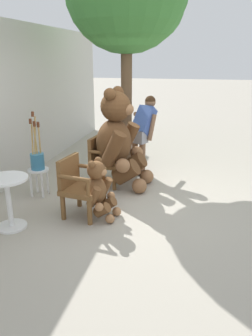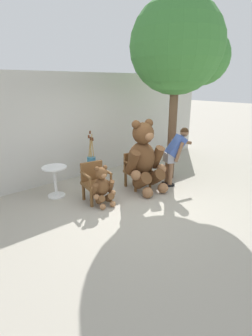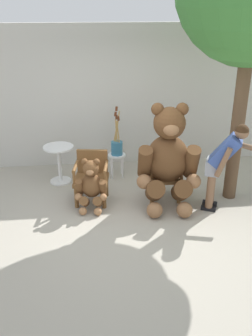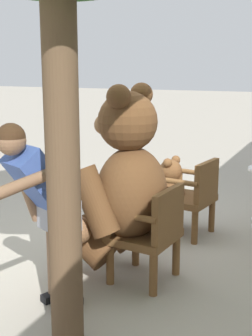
{
  "view_description": "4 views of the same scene",
  "coord_description": "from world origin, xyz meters",
  "px_view_note": "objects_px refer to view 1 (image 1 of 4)",
  "views": [
    {
      "loc": [
        -4.71,
        -0.89,
        2.21
      ],
      "look_at": [
        -0.4,
        0.09,
        0.69
      ],
      "focal_mm": 35.0,
      "sensor_mm": 36.0,
      "label": 1
    },
    {
      "loc": [
        -3.67,
        -3.84,
        2.55
      ],
      "look_at": [
        -0.08,
        0.3,
        0.75
      ],
      "focal_mm": 28.0,
      "sensor_mm": 36.0,
      "label": 2
    },
    {
      "loc": [
        -0.69,
        -5.03,
        3.15
      ],
      "look_at": [
        -0.1,
        0.13,
        0.84
      ],
      "focal_mm": 40.0,
      "sensor_mm": 36.0,
      "label": 3
    },
    {
      "loc": [
        4.22,
        2.12,
        1.87
      ],
      "look_at": [
        0.2,
        0.29,
        0.9
      ],
      "focal_mm": 50.0,
      "sensor_mm": 36.0,
      "label": 4
    }
  ],
  "objects_px": {
    "wooden_chair_left": "(79,185)",
    "wooden_chair_right": "(104,159)",
    "white_stool": "(39,175)",
    "brush_bucket": "(37,158)",
    "person_visitor": "(143,128)",
    "teddy_bear_large": "(119,139)",
    "round_side_table": "(8,197)",
    "teddy_bear_small": "(98,189)"
  },
  "relations": [
    {
      "from": "wooden_chair_left",
      "to": "wooden_chair_right",
      "type": "height_order",
      "value": "same"
    },
    {
      "from": "white_stool",
      "to": "brush_bucket",
      "type": "relative_size",
      "value": 0.49
    },
    {
      "from": "brush_bucket",
      "to": "person_visitor",
      "type": "bearing_deg",
      "value": -43.4
    },
    {
      "from": "wooden_chair_left",
      "to": "teddy_bear_large",
      "type": "relative_size",
      "value": 0.5
    },
    {
      "from": "wooden_chair_right",
      "to": "teddy_bear_large",
      "type": "relative_size",
      "value": 0.5
    },
    {
      "from": "wooden_chair_right",
      "to": "wooden_chair_left",
      "type": "bearing_deg",
      "value": -179.98
    },
    {
      "from": "wooden_chair_right",
      "to": "white_stool",
      "type": "distance_m",
      "value": 1.18
    },
    {
      "from": "teddy_bear_large",
      "to": "round_side_table",
      "type": "distance_m",
      "value": 2.14
    },
    {
      "from": "person_visitor",
      "to": "round_side_table",
      "type": "relative_size",
      "value": 2.06
    },
    {
      "from": "white_stool",
      "to": "round_side_table",
      "type": "relative_size",
      "value": 0.64
    },
    {
      "from": "wooden_chair_left",
      "to": "teddy_bear_large",
      "type": "bearing_deg",
      "value": -12.41
    },
    {
      "from": "wooden_chair_right",
      "to": "teddy_bear_small",
      "type": "relative_size",
      "value": 0.99
    },
    {
      "from": "brush_bucket",
      "to": "wooden_chair_left",
      "type": "bearing_deg",
      "value": -119.51
    },
    {
      "from": "teddy_bear_small",
      "to": "teddy_bear_large",
      "type": "bearing_deg",
      "value": 0.65
    },
    {
      "from": "wooden_chair_right",
      "to": "person_visitor",
      "type": "xyz_separation_m",
      "value": [
        0.8,
        -0.55,
        0.43
      ]
    },
    {
      "from": "teddy_bear_small",
      "to": "white_stool",
      "type": "xyz_separation_m",
      "value": [
        0.53,
        1.19,
        -0.07
      ]
    },
    {
      "from": "teddy_bear_small",
      "to": "white_stool",
      "type": "height_order",
      "value": "teddy_bear_small"
    },
    {
      "from": "person_visitor",
      "to": "round_side_table",
      "type": "distance_m",
      "value": 2.98
    },
    {
      "from": "teddy_bear_large",
      "to": "brush_bucket",
      "type": "relative_size",
      "value": 1.84
    },
    {
      "from": "person_visitor",
      "to": "brush_bucket",
      "type": "height_order",
      "value": "person_visitor"
    },
    {
      "from": "brush_bucket",
      "to": "wooden_chair_right",
      "type": "bearing_deg",
      "value": -50.5
    },
    {
      "from": "wooden_chair_left",
      "to": "teddy_bear_large",
      "type": "distance_m",
      "value": 1.33
    },
    {
      "from": "teddy_bear_small",
      "to": "round_side_table",
      "type": "relative_size",
      "value": 1.21
    },
    {
      "from": "wooden_chair_left",
      "to": "person_visitor",
      "type": "xyz_separation_m",
      "value": [
        2.05,
        -0.55,
        0.43
      ]
    },
    {
      "from": "teddy_bear_large",
      "to": "wooden_chair_right",
      "type": "bearing_deg",
      "value": 86.91
    },
    {
      "from": "wooden_chair_left",
      "to": "round_side_table",
      "type": "height_order",
      "value": "wooden_chair_left"
    },
    {
      "from": "wooden_chair_left",
      "to": "teddy_bear_small",
      "type": "bearing_deg",
      "value": -93.23
    },
    {
      "from": "teddy_bear_large",
      "to": "teddy_bear_small",
      "type": "relative_size",
      "value": 1.98
    },
    {
      "from": "teddy_bear_large",
      "to": "teddy_bear_small",
      "type": "xyz_separation_m",
      "value": [
        -1.26,
        -0.01,
        -0.42
      ]
    },
    {
      "from": "wooden_chair_right",
      "to": "white_stool",
      "type": "relative_size",
      "value": 1.87
    },
    {
      "from": "teddy_bear_small",
      "to": "person_visitor",
      "type": "xyz_separation_m",
      "value": [
        2.07,
        -0.27,
        0.47
      ]
    },
    {
      "from": "wooden_chair_right",
      "to": "teddy_bear_large",
      "type": "distance_m",
      "value": 0.47
    },
    {
      "from": "white_stool",
      "to": "round_side_table",
      "type": "xyz_separation_m",
      "value": [
        -1.09,
        -0.13,
        0.09
      ]
    },
    {
      "from": "person_visitor",
      "to": "white_stool",
      "type": "bearing_deg",
      "value": 136.61
    },
    {
      "from": "teddy_bear_large",
      "to": "white_stool",
      "type": "bearing_deg",
      "value": 121.83
    },
    {
      "from": "brush_bucket",
      "to": "round_side_table",
      "type": "relative_size",
      "value": 1.3
    },
    {
      "from": "wooden_chair_right",
      "to": "brush_bucket",
      "type": "distance_m",
      "value": 1.19
    },
    {
      "from": "teddy_bear_large",
      "to": "person_visitor",
      "type": "xyz_separation_m",
      "value": [
        0.81,
        -0.28,
        0.05
      ]
    },
    {
      "from": "teddy_bear_large",
      "to": "teddy_bear_small",
      "type": "height_order",
      "value": "teddy_bear_large"
    },
    {
      "from": "wooden_chair_right",
      "to": "teddy_bear_small",
      "type": "bearing_deg",
      "value": -167.26
    },
    {
      "from": "wooden_chair_left",
      "to": "round_side_table",
      "type": "xyz_separation_m",
      "value": [
        -0.58,
        0.78,
        -0.01
      ]
    },
    {
      "from": "wooden_chair_right",
      "to": "round_side_table",
      "type": "bearing_deg",
      "value": 157.11
    }
  ]
}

